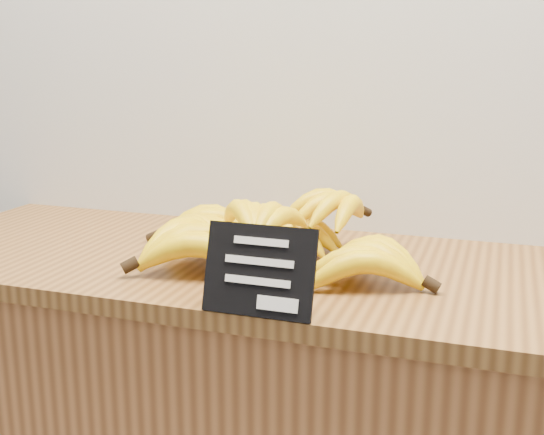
% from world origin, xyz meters
% --- Properties ---
extents(counter_top, '(1.47, 0.54, 0.03)m').
position_xyz_m(counter_top, '(0.05, 2.75, 0.92)').
color(counter_top, brown).
rests_on(counter_top, counter).
extents(chalkboard_sign, '(0.16, 0.04, 0.13)m').
position_xyz_m(chalkboard_sign, '(0.10, 2.50, 0.99)').
color(chalkboard_sign, black).
rests_on(chalkboard_sign, counter_top).
extents(banana_pile, '(0.55, 0.39, 0.12)m').
position_xyz_m(banana_pile, '(0.02, 2.73, 0.98)').
color(banana_pile, yellow).
rests_on(banana_pile, counter_top).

